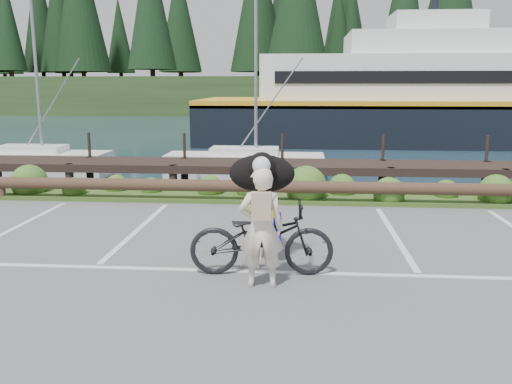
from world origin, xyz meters
TOP-DOWN VIEW (x-y plane):
  - ground at (0.00, 0.00)m, footprint 72.00×72.00m
  - harbor_backdrop at (0.39, 78.52)m, footprint 170.00×160.00m
  - vegetation_strip at (0.00, 5.30)m, footprint 34.00×1.60m
  - log_rail at (0.00, 4.60)m, footprint 32.00×0.30m
  - bicycle at (0.12, -0.50)m, footprint 2.29×0.92m
  - cyclist at (0.16, -1.02)m, footprint 0.68×0.47m
  - dog at (0.08, 0.22)m, footprint 0.60×1.13m

SIDE VIEW (x-z plane):
  - harbor_backdrop at x=0.39m, z-range -15.00..15.00m
  - ground at x=0.00m, z-range 0.00..0.00m
  - log_rail at x=0.00m, z-range -0.30..0.30m
  - vegetation_strip at x=0.00m, z-range 0.00..0.10m
  - bicycle at x=0.12m, z-range 0.00..1.18m
  - cyclist at x=0.16m, z-range 0.00..1.79m
  - dog at x=0.08m, z-range 1.18..1.81m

